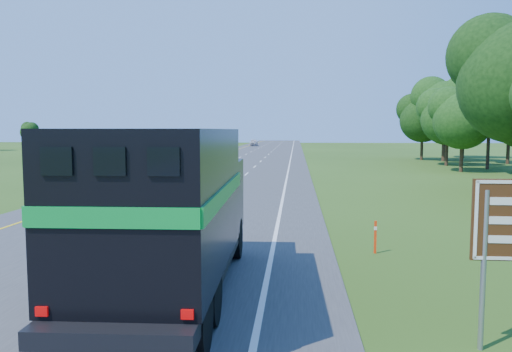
# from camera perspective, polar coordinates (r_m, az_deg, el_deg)

# --- Properties ---
(road) EXTENTS (15.00, 260.00, 0.04)m
(road) POSITION_cam_1_polar(r_m,az_deg,el_deg) (56.73, -1.73, 1.29)
(road) COLOR #38383A
(road) RESTS_ON ground
(lane_markings) EXTENTS (11.15, 260.00, 0.01)m
(lane_markings) POSITION_cam_1_polar(r_m,az_deg,el_deg) (56.73, -1.73, 1.32)
(lane_markings) COLOR yellow
(lane_markings) RESTS_ON road
(horse_truck) EXTENTS (3.03, 9.02, 3.96)m
(horse_truck) POSITION_cam_1_polar(r_m,az_deg,el_deg) (11.89, -9.80, -3.60)
(horse_truck) COLOR black
(horse_truck) RESTS_ON road
(white_suv) EXTENTS (3.59, 7.22, 1.97)m
(white_suv) POSITION_cam_1_polar(r_m,az_deg,el_deg) (50.74, -7.28, 1.92)
(white_suv) COLOR silver
(white_suv) RESTS_ON road
(far_car) EXTENTS (2.30, 4.98, 1.65)m
(far_car) POSITION_cam_1_polar(r_m,az_deg,el_deg) (122.87, -0.26, 3.85)
(far_car) COLOR #ADADB3
(far_car) RESTS_ON road
(delineator) EXTENTS (0.09, 0.05, 1.06)m
(delineator) POSITION_cam_1_polar(r_m,az_deg,el_deg) (16.64, 13.48, -6.68)
(delineator) COLOR #FF350D
(delineator) RESTS_ON ground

